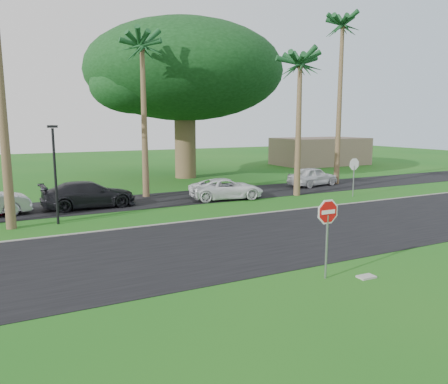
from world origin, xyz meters
name	(u,v)px	position (x,y,z in m)	size (l,w,h in m)	color
ground	(260,254)	(0.00, 0.00, 0.00)	(120.00, 120.00, 0.00)	#165916
road	(234,241)	(0.00, 2.00, 0.01)	(120.00, 8.00, 0.02)	black
parking_strip	(154,200)	(0.00, 12.50, 0.01)	(120.00, 5.00, 0.02)	black
curb	(195,221)	(0.00, 6.05, 0.03)	(120.00, 0.12, 0.06)	gray
stop_sign_near	(327,222)	(0.50, -3.00, 1.77)	(1.05, 0.07, 2.62)	gray
stop_sign_far	(354,169)	(12.00, 8.00, 1.77)	(1.05, 0.07, 2.62)	gray
palm_center	(142,50)	(0.00, 14.00, 9.16)	(5.00, 5.00, 10.50)	brown
palm_right_near	(300,67)	(9.00, 10.00, 8.19)	(5.00, 5.00, 9.50)	brown
palm_right_far	(342,29)	(15.00, 13.00, 11.58)	(5.00, 5.00, 13.00)	brown
canopy_tree	(184,72)	(6.00, 22.00, 8.95)	(16.50, 16.50, 13.12)	brown
streetlight_right	(55,168)	(-6.00, 8.50, 2.65)	(0.45, 0.25, 4.64)	black
building_far	(320,151)	(24.00, 26.00, 1.50)	(10.00, 6.00, 3.00)	gray
car_dark	(89,195)	(-3.96, 11.86, 0.74)	(2.09, 5.13, 1.49)	black
car_minivan	(227,189)	(4.21, 10.82, 0.64)	(2.13, 4.62, 1.28)	white
car_pickup	(313,177)	(12.62, 12.93, 0.72)	(1.69, 4.20, 1.43)	silver
utility_slab	(366,277)	(1.66, -3.55, 0.03)	(0.55, 0.35, 0.06)	gray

